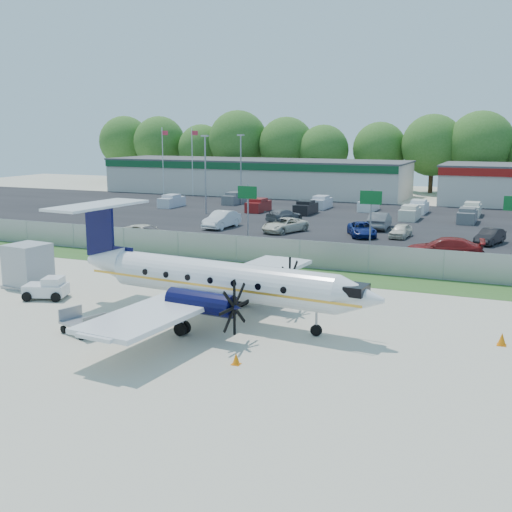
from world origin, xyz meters
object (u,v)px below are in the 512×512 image
at_px(pushback_tug, 48,288).
at_px(service_container, 28,267).
at_px(aircraft, 216,279).
at_px(baggage_cart_near, 82,323).

height_order(pushback_tug, service_container, service_container).
bearing_deg(aircraft, service_container, 172.76).
bearing_deg(baggage_cart_near, service_container, 144.88).
xyz_separation_m(aircraft, baggage_cart_near, (-4.94, -4.64, -1.64)).
relative_size(pushback_tug, baggage_cart_near, 1.10).
bearing_deg(pushback_tug, service_container, 148.90).
xyz_separation_m(pushback_tug, baggage_cart_near, (6.05, -4.57, -0.09)).
xyz_separation_m(pushback_tug, service_container, (-3.09, 1.86, 0.65)).
bearing_deg(aircraft, pushback_tug, -179.61).
height_order(pushback_tug, baggage_cart_near, pushback_tug).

